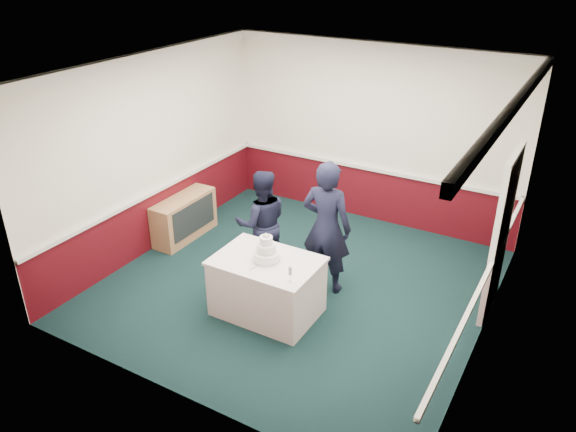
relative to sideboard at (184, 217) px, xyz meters
The scene contains 9 objects.
ground 2.33m from the sideboard, ahead, with size 5.00×5.00×0.00m, color #12282B.
room_shell 2.87m from the sideboard, ahead, with size 5.00×5.00×3.00m.
sideboard is the anchor object (origin of this frame).
cake_table 2.51m from the sideboard, 26.03° to the right, with size 1.32×0.92×0.79m.
wedding_cake 2.57m from the sideboard, 26.03° to the right, with size 0.35×0.35×0.36m.
cake_knife 2.62m from the sideboard, 30.32° to the right, with size 0.01×0.22×0.01m, color silver.
champagne_flute 3.14m from the sideboard, 26.63° to the right, with size 0.05×0.05×0.21m.
person_man 1.75m from the sideboard, ahead, with size 0.77×0.60×1.58m, color black.
person_woman 2.71m from the sideboard, ahead, with size 0.69×0.45×1.88m, color black.
Camera 1 is at (3.22, -5.87, 4.38)m, focal length 35.00 mm.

